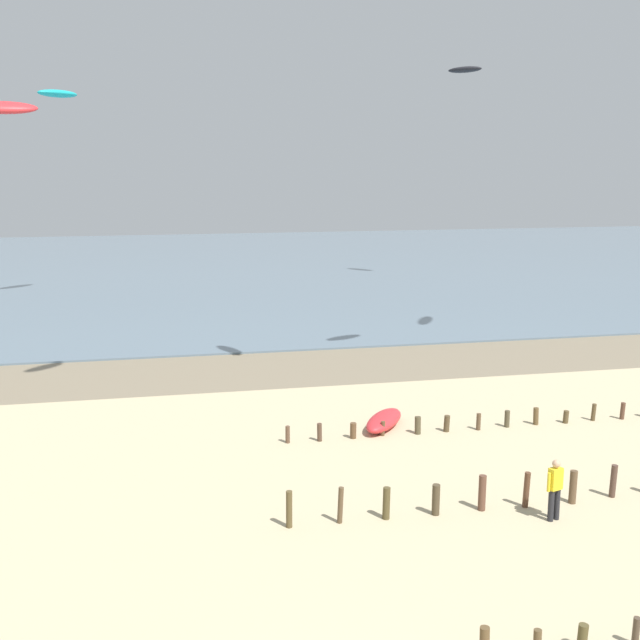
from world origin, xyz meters
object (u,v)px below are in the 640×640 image
(grounded_kite, at_px, (384,420))
(kite_aloft_5, at_px, (58,94))
(kite_aloft_4, at_px, (465,70))
(person_nearest_camera, at_px, (555,488))
(kite_aloft_3, at_px, (1,108))

(grounded_kite, distance_m, kite_aloft_5, 35.68)
(kite_aloft_4, bearing_deg, person_nearest_camera, 122.63)
(person_nearest_camera, distance_m, kite_aloft_4, 46.24)
(kite_aloft_4, distance_m, kite_aloft_5, 29.67)
(person_nearest_camera, relative_size, kite_aloft_5, 0.56)
(person_nearest_camera, bearing_deg, kite_aloft_5, 112.22)
(grounded_kite, height_order, kite_aloft_4, kite_aloft_4)
(person_nearest_camera, distance_m, grounded_kite, 8.73)
(grounded_kite, bearing_deg, person_nearest_camera, -129.56)
(person_nearest_camera, height_order, kite_aloft_4, kite_aloft_4)
(grounded_kite, bearing_deg, kite_aloft_4, 9.66)
(kite_aloft_3, bearing_deg, grounded_kite, -56.14)
(person_nearest_camera, relative_size, kite_aloft_3, 0.50)
(grounded_kite, relative_size, kite_aloft_3, 0.79)
(kite_aloft_3, xyz_separation_m, kite_aloft_4, (30.77, 17.05, 4.30))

